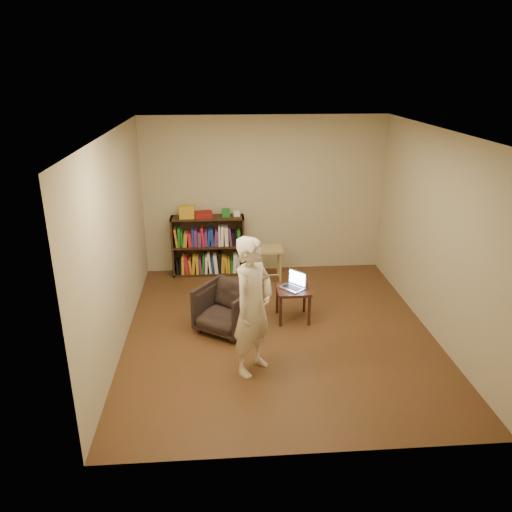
{
  "coord_description": "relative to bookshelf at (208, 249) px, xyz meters",
  "views": [
    {
      "loc": [
        -0.75,
        -5.81,
        3.3
      ],
      "look_at": [
        -0.28,
        0.35,
        0.95
      ],
      "focal_mm": 35.0,
      "sensor_mm": 36.0,
      "label": 1
    }
  ],
  "objects": [
    {
      "name": "box_white",
      "position": [
        0.48,
        0.01,
        0.6
      ],
      "size": [
        0.11,
        0.11,
        0.08
      ],
      "primitive_type": "cube",
      "rotation": [
        0.0,
        0.0,
        0.13
      ],
      "color": "white",
      "rests_on": "bookshelf"
    },
    {
      "name": "box_green",
      "position": [
        0.3,
        -0.01,
        0.62
      ],
      "size": [
        0.13,
        0.13,
        0.12
      ],
      "primitive_type": "cube",
      "rotation": [
        0.0,
        0.0,
        0.05
      ],
      "color": "#1E7123",
      "rests_on": "bookshelf"
    },
    {
      "name": "wall_left",
      "position": [
        -1.05,
        -2.09,
        0.86
      ],
      "size": [
        0.0,
        4.5,
        4.5
      ],
      "primitive_type": "plane",
      "rotation": [
        1.57,
        0.0,
        1.57
      ],
      "color": "#BEB490",
      "rests_on": "floor"
    },
    {
      "name": "bookshelf",
      "position": [
        0.0,
        0.0,
        0.0
      ],
      "size": [
        1.2,
        0.3,
        1.0
      ],
      "color": "black",
      "rests_on": "floor"
    },
    {
      "name": "ceiling",
      "position": [
        0.95,
        -2.09,
        2.16
      ],
      "size": [
        4.5,
        4.5,
        0.0
      ],
      "primitive_type": "plane",
      "color": "silver",
      "rests_on": "wall_back"
    },
    {
      "name": "red_cloth",
      "position": [
        -0.06,
        -0.04,
        0.61
      ],
      "size": [
        0.31,
        0.24,
        0.09
      ],
      "primitive_type": "cube",
      "rotation": [
        0.0,
        0.0,
        0.14
      ],
      "color": "maroon",
      "rests_on": "bookshelf"
    },
    {
      "name": "box_yellow",
      "position": [
        -0.33,
        -0.04,
        0.66
      ],
      "size": [
        0.25,
        0.19,
        0.2
      ],
      "primitive_type": "cube",
      "rotation": [
        0.0,
        0.0,
        0.05
      ],
      "color": "gold",
      "rests_on": "bookshelf"
    },
    {
      "name": "armchair",
      "position": [
        0.26,
        -1.99,
        -0.12
      ],
      "size": [
        0.95,
        0.95,
        0.63
      ],
      "primitive_type": "imported",
      "rotation": [
        0.0,
        0.0,
        -0.6
      ],
      "color": "black",
      "rests_on": "floor"
    },
    {
      "name": "side_table",
      "position": [
        1.18,
        -1.75,
        -0.06
      ],
      "size": [
        0.45,
        0.45,
        0.46
      ],
      "color": "black",
      "rests_on": "floor"
    },
    {
      "name": "floor",
      "position": [
        0.95,
        -2.09,
        -0.44
      ],
      "size": [
        4.5,
        4.5,
        0.0
      ],
      "primitive_type": "plane",
      "color": "#4E3619",
      "rests_on": "ground"
    },
    {
      "name": "laptop",
      "position": [
        1.2,
        -1.71,
        0.08
      ],
      "size": [
        0.37,
        0.38,
        0.23
      ],
      "rotation": [
        0.0,
        0.0,
        -0.83
      ],
      "color": "silver",
      "rests_on": "side_table"
    },
    {
      "name": "wall_back",
      "position": [
        0.95,
        0.16,
        0.86
      ],
      "size": [
        4.0,
        0.0,
        4.0
      ],
      "primitive_type": "plane",
      "rotation": [
        1.57,
        0.0,
        0.0
      ],
      "color": "#BEB490",
      "rests_on": "floor"
    },
    {
      "name": "person",
      "position": [
        0.54,
        -2.95,
        0.37
      ],
      "size": [
        0.68,
        0.7,
        1.62
      ],
      "primitive_type": "imported",
      "rotation": [
        0.0,
        0.0,
        0.86
      ],
      "color": "beige",
      "rests_on": "floor"
    },
    {
      "name": "stool",
      "position": [
        1.0,
        -0.39,
        0.02
      ],
      "size": [
        0.39,
        0.39,
        0.57
      ],
      "color": "#A68D51",
      "rests_on": "floor"
    },
    {
      "name": "wall_right",
      "position": [
        2.95,
        -2.09,
        0.86
      ],
      "size": [
        0.0,
        4.5,
        4.5
      ],
      "primitive_type": "plane",
      "rotation": [
        1.57,
        0.0,
        -1.57
      ],
      "color": "#BEB490",
      "rests_on": "floor"
    }
  ]
}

